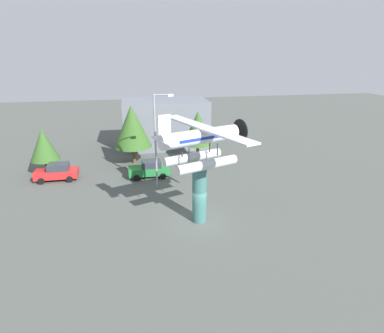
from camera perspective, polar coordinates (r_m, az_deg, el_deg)
name	(u,v)px	position (r m, az deg, el deg)	size (l,w,h in m)	color
ground_plane	(199,221)	(25.49, 1.30, -9.57)	(140.00, 140.00, 0.00)	#4C514C
display_pedestal	(199,194)	(24.45, 1.34, -4.87)	(1.10, 1.10, 4.60)	#386B66
floatplane_monument	(201,143)	(23.15, 1.69, 4.17)	(7.19, 10.13, 4.00)	silver
car_near_red	(57,172)	(35.58, -22.80, -0.90)	(4.20, 2.02, 1.76)	red
car_mid_green	(150,169)	(33.92, -7.53, -0.44)	(4.20, 2.02, 1.76)	#237A38
streetlight_primary	(157,136)	(30.03, -6.19, 5.43)	(1.84, 0.28, 8.94)	gray
storefront_building	(165,123)	(44.94, -4.79, 7.70)	(11.32, 7.05, 6.33)	slate
tree_west	(44,145)	(37.25, -24.81, 3.50)	(3.01, 3.01, 4.92)	brown
tree_east	(132,126)	(37.64, -10.58, 7.00)	(4.35, 4.35, 6.83)	brown
tree_center_back	(198,128)	(37.82, 1.04, 6.83)	(3.52, 3.52, 6.01)	brown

